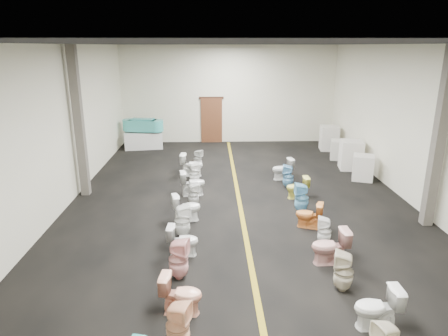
{
  "coord_description": "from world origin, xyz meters",
  "views": [
    {
      "loc": [
        -0.81,
        -10.85,
        4.45
      ],
      "look_at": [
        -0.43,
        1.0,
        0.81
      ],
      "focal_mm": 32.0,
      "sensor_mm": 36.0,
      "label": 1
    }
  ],
  "objects": [
    {
      "name": "toilet_left_6",
      "position": [
        -1.49,
        -1.1,
        0.38
      ],
      "size": [
        0.82,
        0.59,
        0.75
      ],
      "primitive_type": "imported",
      "rotation": [
        0.0,
        0.0,
        1.81
      ],
      "color": "white",
      "rests_on": "floor"
    },
    {
      "name": "toilet_left_4",
      "position": [
        -1.46,
        -2.9,
        0.35
      ],
      "size": [
        0.71,
        0.43,
        0.7
      ],
      "primitive_type": "imported",
      "rotation": [
        0.0,
        0.0,
        1.51
      ],
      "color": "silver",
      "rests_on": "floor"
    },
    {
      "name": "toilet_right_8",
      "position": [
        1.67,
        1.36,
        0.39
      ],
      "size": [
        0.43,
        0.43,
        0.78
      ],
      "primitive_type": "imported",
      "rotation": [
        0.0,
        0.0,
        -1.82
      ],
      "color": "#6BA6CF",
      "rests_on": "floor"
    },
    {
      "name": "toilet_right_3",
      "position": [
        1.67,
        -3.38,
        0.4
      ],
      "size": [
        0.78,
        0.45,
        0.79
      ],
      "primitive_type": "imported",
      "rotation": [
        0.0,
        0.0,
        -1.56
      ],
      "color": "#D69C95",
      "rests_on": "floor"
    },
    {
      "name": "toilet_left_5",
      "position": [
        -1.53,
        -2.03,
        0.42
      ],
      "size": [
        0.47,
        0.47,
        0.83
      ],
      "primitive_type": "imported",
      "rotation": [
        0.0,
        0.0,
        1.85
      ],
      "color": "white",
      "rests_on": "floor"
    },
    {
      "name": "ceiling",
      "position": [
        0.0,
        0.0,
        4.5
      ],
      "size": [
        16.0,
        16.0,
        0.0
      ],
      "primitive_type": "plane",
      "rotation": [
        3.14,
        0.0,
        0.0
      ],
      "color": "black",
      "rests_on": "ground"
    },
    {
      "name": "toilet_right_7",
      "position": [
        1.78,
        0.43,
        0.34
      ],
      "size": [
        0.69,
        0.41,
        0.68
      ],
      "primitive_type": "imported",
      "rotation": [
        0.0,
        0.0,
        -1.52
      ],
      "color": "#DFD755",
      "rests_on": "floor"
    },
    {
      "name": "toilet_right_9",
      "position": [
        1.64,
        2.24,
        0.37
      ],
      "size": [
        0.78,
        0.53,
        0.74
      ],
      "primitive_type": "imported",
      "rotation": [
        0.0,
        0.0,
        -1.4
      ],
      "color": "silver",
      "rests_on": "floor"
    },
    {
      "name": "toilet_right_4",
      "position": [
        1.78,
        -2.54,
        0.35
      ],
      "size": [
        0.39,
        0.38,
        0.69
      ],
      "primitive_type": "imported",
      "rotation": [
        0.0,
        0.0,
        -1.82
      ],
      "color": "white",
      "rests_on": "floor"
    },
    {
      "name": "appliance_crate_c",
      "position": [
        4.4,
        4.76,
        0.39
      ],
      "size": [
        0.84,
        0.84,
        0.77
      ],
      "primitive_type": "cube",
      "rotation": [
        0.0,
        0.0,
        -0.28
      ],
      "color": "silver",
      "rests_on": "floor"
    },
    {
      "name": "toilet_left_9",
      "position": [
        -1.4,
        1.84,
        0.36
      ],
      "size": [
        0.4,
        0.4,
        0.73
      ],
      "primitive_type": "imported",
      "rotation": [
        0.0,
        0.0,
        1.82
      ],
      "color": "white",
      "rests_on": "floor"
    },
    {
      "name": "display_table",
      "position": [
        -3.87,
        6.84,
        0.37
      ],
      "size": [
        1.76,
        1.06,
        0.74
      ],
      "primitive_type": "cube",
      "rotation": [
        0.0,
        0.0,
        0.14
      ],
      "color": "silver",
      "rests_on": "floor"
    },
    {
      "name": "aisle_stripe",
      "position": [
        0.0,
        0.0,
        0.0
      ],
      "size": [
        0.12,
        15.6,
        0.01
      ],
      "primitive_type": "cube",
      "color": "olive",
      "rests_on": "floor"
    },
    {
      "name": "column_right",
      "position": [
        4.75,
        -1.5,
        2.25
      ],
      "size": [
        0.25,
        0.25,
        4.5
      ],
      "primitive_type": "cube",
      "color": "#59544C",
      "rests_on": "floor"
    },
    {
      "name": "wall_left",
      "position": [
        -5.0,
        0.0,
        2.25
      ],
      "size": [
        0.0,
        16.0,
        16.0
      ],
      "primitive_type": "plane",
      "rotation": [
        1.57,
        0.0,
        1.57
      ],
      "color": "beige",
      "rests_on": "ground"
    },
    {
      "name": "toilet_right_6",
      "position": [
        1.66,
        -0.64,
        0.43
      ],
      "size": [
        0.41,
        0.4,
        0.85
      ],
      "primitive_type": "imported",
      "rotation": [
        0.0,
        0.0,
        -1.61
      ],
      "color": "#71BBE0",
      "rests_on": "floor"
    },
    {
      "name": "wall_front",
      "position": [
        0.0,
        -8.0,
        2.25
      ],
      "size": [
        10.0,
        0.0,
        10.0
      ],
      "primitive_type": "plane",
      "rotation": [
        -1.57,
        0.0,
        0.0
      ],
      "color": "beige",
      "rests_on": "ground"
    },
    {
      "name": "toilet_left_11",
      "position": [
        -1.33,
        3.72,
        0.35
      ],
      "size": [
        0.42,
        0.42,
        0.7
      ],
      "primitive_type": "imported",
      "rotation": [
        0.0,
        0.0,
        1.14
      ],
      "color": "silver",
      "rests_on": "floor"
    },
    {
      "name": "toilet_left_8",
      "position": [
        -1.41,
        0.81,
        0.39
      ],
      "size": [
        0.82,
        0.55,
        0.78
      ],
      "primitive_type": "imported",
      "rotation": [
        0.0,
        0.0,
        1.73
      ],
      "color": "silver",
      "rests_on": "floor"
    },
    {
      "name": "wall_right",
      "position": [
        5.0,
        0.0,
        2.25
      ],
      "size": [
        0.0,
        16.0,
        16.0
      ],
      "primitive_type": "plane",
      "rotation": [
        1.57,
        0.0,
        -1.57
      ],
      "color": "beige",
      "rests_on": "ground"
    },
    {
      "name": "wall_back",
      "position": [
        0.0,
        8.0,
        2.25
      ],
      "size": [
        10.0,
        0.0,
        10.0
      ],
      "primitive_type": "plane",
      "rotation": [
        1.57,
        0.0,
        0.0
      ],
      "color": "beige",
      "rests_on": "ground"
    },
    {
      "name": "toilet_right_1",
      "position": [
        1.85,
        -5.42,
        0.38
      ],
      "size": [
        0.74,
        0.42,
        0.75
      ],
      "primitive_type": "imported",
      "rotation": [
        0.0,
        0.0,
        -1.57
      ],
      "color": "white",
      "rests_on": "floor"
    },
    {
      "name": "toilet_right_5",
      "position": [
        1.65,
        -1.61,
        0.34
      ],
      "size": [
        0.76,
        0.59,
        0.69
      ],
      "primitive_type": "imported",
      "rotation": [
        0.0,
        0.0,
        -1.91
      ],
      "color": "orange",
      "rests_on": "floor"
    },
    {
      "name": "appliance_crate_b",
      "position": [
        4.4,
        3.38,
        0.54
      ],
      "size": [
        0.9,
        0.9,
        1.08
      ],
      "primitive_type": "cube",
      "rotation": [
        0.0,
        0.0,
        -0.16
      ],
      "color": "white",
      "rests_on": "floor"
    },
    {
      "name": "toilet_left_10",
      "position": [
        -1.52,
        2.75,
        0.4
      ],
      "size": [
        0.83,
        0.53,
        0.81
      ],
      "primitive_type": "imported",
      "rotation": [
        0.0,
        0.0,
        1.47
      ],
      "color": "white",
      "rests_on": "floor"
    },
    {
      "name": "toilet_left_3",
      "position": [
        -1.48,
        -3.85,
        0.43
      ],
      "size": [
        0.46,
        0.46,
        0.86
      ],
      "primitive_type": "imported",
      "rotation": [
        0.0,
        0.0,
        1.37
      ],
      "color": "#EAA8A5",
      "rests_on": "floor"
    },
    {
      "name": "door_frame",
      "position": [
        -0.8,
        7.95,
        2.12
      ],
      "size": [
        1.15,
        0.08,
        0.1
      ],
      "primitive_type": "cube",
      "color": "#331C11",
      "rests_on": "back_door"
    },
    {
      "name": "back_door",
      "position": [
        -0.8,
        7.94,
        1.05
      ],
      "size": [
        1.0,
        0.1,
        2.1
      ],
      "primitive_type": "cube",
      "color": "#562D19",
      "rests_on": "floor"
    },
    {
      "name": "toilet_left_7",
      "position": [
        -1.34,
        -0.08,
        0.34
      ],
      "size": [
        0.41,
        0.41,
        0.68
      ],
      "primitive_type": "imported",
      "rotation": [
        0.0,
        0.0,
        2.0
      ],
      "color": "silver",
      "rests_on": "floor"
    },
    {
      "name": "bathtub",
      "position": [
        -3.87,
        6.84,
        1.07
      ],
      "size": [
        1.84,
        0.88,
        0.55
      ],
      "rotation": [
        0.0,
        0.0,
        -0.19
      ],
      "color": "teal",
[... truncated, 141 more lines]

